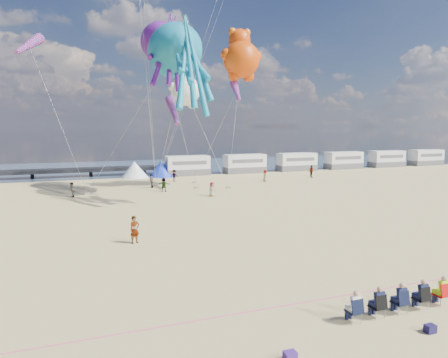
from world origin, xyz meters
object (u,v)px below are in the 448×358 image
at_px(motorhome_1, 245,164).
at_px(standing_person, 135,230).
at_px(cooler_purple, 290,356).
at_px(sandbag_b, 196,188).
at_px(windsock_mid, 236,92).
at_px(motorhome_3, 344,160).
at_px(kite_octopus_teal, 175,51).
at_px(beachgoer_3, 311,171).
at_px(kite_panda, 186,91).
at_px(motorhome_0, 188,166).
at_px(motorhome_4, 387,159).
at_px(beachgoer_6, 212,189).
at_px(kite_octopus_purple, 160,41).
at_px(beachgoer_0, 265,176).
at_px(kite_teddy_orange, 241,60).
at_px(beachgoer_7, 72,190).
at_px(windsock_right, 173,111).
at_px(sandbag_d, 194,182).
at_px(sandbag_e, 156,185).
at_px(motorhome_5, 426,157).
at_px(sandbag_a, 87,194).
at_px(windsock_left, 29,45).
at_px(tent_white, 135,169).
at_px(tent_blue, 162,168).
at_px(motorhome_2, 297,162).
at_px(sandbag_c, 228,187).
at_px(beachgoer_1, 151,181).
at_px(cooler_navy, 430,329).
at_px(beachgoer_2, 174,176).
at_px(beachgoer_4, 164,185).

distance_m(motorhome_1, standing_person, 40.19).
distance_m(cooler_purple, sandbag_b, 36.04).
bearing_deg(windsock_mid, sandbag_b, 166.79).
distance_m(motorhome_3, kite_octopus_teal, 40.58).
height_order(beachgoer_3, kite_panda, kite_panda).
relative_size(motorhome_0, sandbag_b, 13.20).
relative_size(motorhome_4, beachgoer_6, 4.33).
height_order(motorhome_1, kite_octopus_purple, kite_octopus_purple).
relative_size(beachgoer_0, kite_teddy_orange, 0.21).
height_order(beachgoer_7, windsock_right, windsock_right).
relative_size(sandbag_d, kite_teddy_orange, 0.07).
bearing_deg(motorhome_1, motorhome_3, 0.00).
bearing_deg(beachgoer_6, cooler_purple, -124.06).
xyz_separation_m(beachgoer_6, windsock_mid, (4.19, 3.53, 10.66)).
distance_m(motorhome_3, motorhome_4, 9.50).
bearing_deg(cooler_purple, kite_octopus_teal, 83.18).
bearing_deg(sandbag_e, motorhome_5, 9.43).
height_order(standing_person, sandbag_b, standing_person).
bearing_deg(motorhome_0, beachgoer_7, -138.33).
relative_size(motorhome_5, kite_octopus_purple, 0.62).
distance_m(sandbag_a, windsock_left, 15.95).
xyz_separation_m(tent_white, windsock_right, (1.00, -21.65, 7.66)).
bearing_deg(windsock_right, motorhome_4, 29.66).
distance_m(tent_blue, sandbag_d, 8.99).
distance_m(motorhome_0, sandbag_a, 19.92).
relative_size(tent_white, kite_octopus_purple, 0.38).
bearing_deg(motorhome_2, sandbag_b, -148.38).
bearing_deg(kite_octopus_purple, sandbag_d, 58.22).
xyz_separation_m(motorhome_3, motorhome_4, (9.50, 0.00, 0.00)).
relative_size(sandbag_b, kite_teddy_orange, 0.07).
bearing_deg(kite_teddy_orange, sandbag_c, -179.93).
xyz_separation_m(motorhome_1, motorhome_2, (9.50, 0.00, 0.00)).
xyz_separation_m(motorhome_4, beachgoer_1, (-45.45, -10.93, -0.65)).
distance_m(motorhome_0, motorhome_4, 38.00).
distance_m(motorhome_0, motorhome_5, 47.50).
relative_size(beachgoer_1, windsock_right, 0.33).
relative_size(cooler_purple, standing_person, 0.23).
height_order(tent_blue, cooler_purple, tent_blue).
bearing_deg(standing_person, windsock_mid, 32.32).
height_order(beachgoer_0, sandbag_b, beachgoer_0).
relative_size(cooler_navy, sandbag_a, 0.76).
relative_size(kite_octopus_teal, kite_panda, 2.04).
distance_m(motorhome_2, beachgoer_2, 23.36).
xyz_separation_m(tent_blue, beachgoer_6, (1.66, -18.94, -0.44)).
height_order(motorhome_2, windsock_left, windsock_left).
xyz_separation_m(motorhome_3, cooler_purple, (-37.97, -48.55, -1.34)).
xyz_separation_m(motorhome_4, cooler_purple, (-47.47, -48.55, -1.34)).
height_order(motorhome_4, beachgoer_4, motorhome_4).
relative_size(beachgoer_2, beachgoer_3, 0.88).
height_order(motorhome_1, sandbag_b, motorhome_1).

